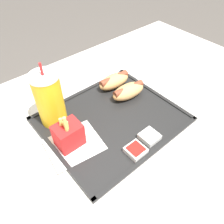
# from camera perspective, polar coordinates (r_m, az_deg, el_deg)

# --- Properties ---
(ground_plane) EXTENTS (8.00, 8.00, 0.00)m
(ground_plane) POSITION_cam_1_polar(r_m,az_deg,el_deg) (1.34, -0.76, -25.07)
(ground_plane) COLOR #4C4742
(dining_table) EXTENTS (1.44, 0.82, 0.75)m
(dining_table) POSITION_cam_1_polar(r_m,az_deg,el_deg) (0.99, -0.98, -17.66)
(dining_table) COLOR beige
(dining_table) RESTS_ON ground_plane
(food_tray) EXTENTS (0.40, 0.35, 0.01)m
(food_tray) POSITION_cam_1_polar(r_m,az_deg,el_deg) (0.68, 0.00, -2.06)
(food_tray) COLOR black
(food_tray) RESTS_ON dining_table
(paper_napkin) EXTENTS (0.16, 0.14, 0.00)m
(paper_napkin) POSITION_cam_1_polar(r_m,az_deg,el_deg) (0.62, -9.91, -8.34)
(paper_napkin) COLOR white
(paper_napkin) RESTS_ON food_tray
(soda_cup) EXTENTS (0.08, 0.08, 0.20)m
(soda_cup) POSITION_cam_1_polar(r_m,az_deg,el_deg) (0.64, -16.04, 3.24)
(soda_cup) COLOR gold
(soda_cup) RESTS_ON food_tray
(hot_dog_far) EXTENTS (0.12, 0.06, 0.05)m
(hot_dog_far) POSITION_cam_1_polar(r_m,az_deg,el_deg) (0.78, 0.51, 8.19)
(hot_dog_far) COLOR tan
(hot_dog_far) RESTS_ON food_tray
(hot_dog_near) EXTENTS (0.13, 0.07, 0.05)m
(hot_dog_near) POSITION_cam_1_polar(r_m,az_deg,el_deg) (0.74, 4.29, 5.54)
(hot_dog_near) COLOR tan
(hot_dog_near) RESTS_ON food_tray
(fries_carton) EXTENTS (0.07, 0.06, 0.12)m
(fries_carton) POSITION_cam_1_polar(r_m,az_deg,el_deg) (0.60, -11.43, -5.77)
(fries_carton) COLOR red
(fries_carton) RESTS_ON food_tray
(sauce_cup_mayo) EXTENTS (0.05, 0.05, 0.02)m
(sauce_cup_mayo) POSITION_cam_1_polar(r_m,az_deg,el_deg) (0.63, 9.77, -6.33)
(sauce_cup_mayo) COLOR silver
(sauce_cup_mayo) RESTS_ON food_tray
(sauce_cup_ketchup) EXTENTS (0.05, 0.05, 0.02)m
(sauce_cup_ketchup) POSITION_cam_1_polar(r_m,az_deg,el_deg) (0.60, 6.19, -9.90)
(sauce_cup_ketchup) COLOR silver
(sauce_cup_ketchup) RESTS_ON food_tray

